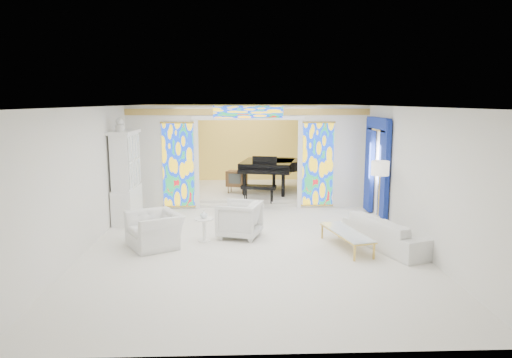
{
  "coord_description": "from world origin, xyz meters",
  "views": [
    {
      "loc": [
        -0.26,
        -11.23,
        3.11
      ],
      "look_at": [
        0.16,
        0.2,
        1.17
      ],
      "focal_mm": 32.0,
      "sensor_mm": 36.0,
      "label": 1
    }
  ],
  "objects_px": {
    "sofa": "(389,232)",
    "armchair_left": "(155,230)",
    "china_cabinet": "(126,177)",
    "grand_piano": "(273,166)",
    "armchair_right": "(239,219)",
    "coffee_table": "(346,233)",
    "tv_console": "(237,179)"
  },
  "relations": [
    {
      "from": "china_cabinet",
      "to": "grand_piano",
      "type": "distance_m",
      "value": 5.06
    },
    {
      "from": "armchair_left",
      "to": "sofa",
      "type": "height_order",
      "value": "armchair_left"
    },
    {
      "from": "coffee_table",
      "to": "tv_console",
      "type": "relative_size",
      "value": 2.43
    },
    {
      "from": "china_cabinet",
      "to": "sofa",
      "type": "relative_size",
      "value": 1.21
    },
    {
      "from": "armchair_right",
      "to": "armchair_left",
      "type": "bearing_deg",
      "value": -53.34
    },
    {
      "from": "coffee_table",
      "to": "tv_console",
      "type": "xyz_separation_m",
      "value": [
        -2.37,
        5.23,
        0.3
      ]
    },
    {
      "from": "armchair_left",
      "to": "grand_piano",
      "type": "height_order",
      "value": "grand_piano"
    },
    {
      "from": "china_cabinet",
      "to": "armchair_right",
      "type": "height_order",
      "value": "china_cabinet"
    },
    {
      "from": "grand_piano",
      "to": "armchair_left",
      "type": "bearing_deg",
      "value": -106.67
    },
    {
      "from": "grand_piano",
      "to": "tv_console",
      "type": "height_order",
      "value": "grand_piano"
    },
    {
      "from": "tv_console",
      "to": "armchair_left",
      "type": "bearing_deg",
      "value": -92.2
    },
    {
      "from": "china_cabinet",
      "to": "grand_piano",
      "type": "xyz_separation_m",
      "value": [
        4.05,
        3.03,
        -0.15
      ]
    },
    {
      "from": "china_cabinet",
      "to": "tv_console",
      "type": "distance_m",
      "value": 3.99
    },
    {
      "from": "armchair_right",
      "to": "coffee_table",
      "type": "relative_size",
      "value": 0.53
    },
    {
      "from": "grand_piano",
      "to": "armchair_right",
      "type": "bearing_deg",
      "value": -90.84
    },
    {
      "from": "armchair_left",
      "to": "tv_console",
      "type": "distance_m",
      "value": 5.26
    },
    {
      "from": "armchair_right",
      "to": "sofa",
      "type": "distance_m",
      "value": 3.34
    },
    {
      "from": "armchair_left",
      "to": "coffee_table",
      "type": "distance_m",
      "value": 4.13
    },
    {
      "from": "armchair_right",
      "to": "grand_piano",
      "type": "xyz_separation_m",
      "value": [
        1.1,
        4.61,
        0.6
      ]
    },
    {
      "from": "sofa",
      "to": "tv_console",
      "type": "bearing_deg",
      "value": 11.62
    },
    {
      "from": "coffee_table",
      "to": "tv_console",
      "type": "height_order",
      "value": "tv_console"
    },
    {
      "from": "tv_console",
      "to": "armchair_right",
      "type": "bearing_deg",
      "value": -71.57
    },
    {
      "from": "sofa",
      "to": "coffee_table",
      "type": "distance_m",
      "value": 0.93
    },
    {
      "from": "coffee_table",
      "to": "tv_console",
      "type": "bearing_deg",
      "value": 114.41
    },
    {
      "from": "armchair_left",
      "to": "sofa",
      "type": "relative_size",
      "value": 0.51
    },
    {
      "from": "sofa",
      "to": "tv_console",
      "type": "height_order",
      "value": "tv_console"
    },
    {
      "from": "sofa",
      "to": "armchair_left",
      "type": "bearing_deg",
      "value": 66.43
    },
    {
      "from": "armchair_right",
      "to": "grand_piano",
      "type": "bearing_deg",
      "value": -175.82
    },
    {
      "from": "china_cabinet",
      "to": "grand_piano",
      "type": "bearing_deg",
      "value": 36.8
    },
    {
      "from": "armchair_left",
      "to": "coffee_table",
      "type": "bearing_deg",
      "value": 55.76
    },
    {
      "from": "china_cabinet",
      "to": "coffee_table",
      "type": "relative_size",
      "value": 1.56
    },
    {
      "from": "armchair_right",
      "to": "china_cabinet",
      "type": "bearing_deg",
      "value": -100.59
    }
  ]
}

